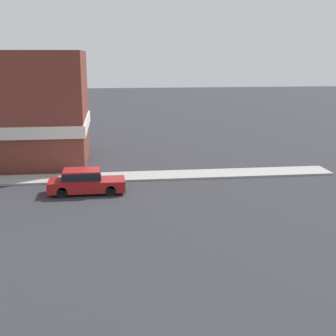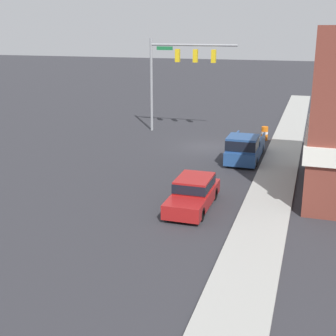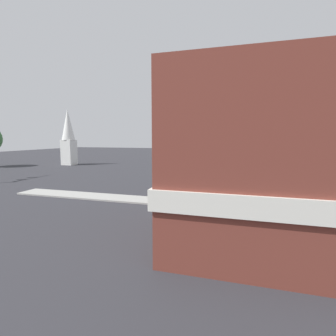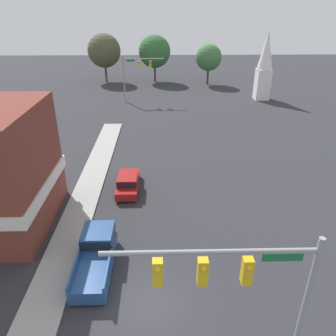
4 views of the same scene
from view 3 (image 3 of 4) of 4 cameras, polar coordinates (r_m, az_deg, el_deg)
name	(u,v)px [view 3 (image 3 of 4)]	position (r m, az deg, el deg)	size (l,w,h in m)	color
car_lead	(203,188)	(25.49, 7.67, -4.25)	(1.81, 4.76, 1.53)	black
pickup_truck_parked	(313,195)	(24.60, 29.11, -5.09)	(2.03, 5.54, 1.94)	black
corner_brick_building	(261,163)	(14.75, 19.53, 1.13)	(9.83, 9.08, 8.84)	brown
church_steeple	(68,136)	(56.88, -20.88, 6.54)	(2.57, 2.57, 11.18)	white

